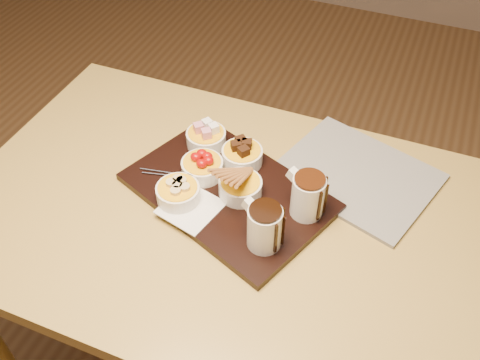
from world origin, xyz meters
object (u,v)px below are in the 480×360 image
at_px(dining_table, 219,235).
at_px(pitcher_dark_chocolate, 265,228).
at_px(pitcher_milk_chocolate, 308,197).
at_px(serving_board, 228,192).
at_px(newspaper, 356,175).
at_px(bowl_strawberries, 202,168).

distance_m(dining_table, pitcher_dark_chocolate, 0.23).
relative_size(dining_table, pitcher_milk_chocolate, 11.96).
relative_size(serving_board, pitcher_milk_chocolate, 4.58).
xyz_separation_m(pitcher_dark_chocolate, newspaper, (0.13, 0.29, -0.06)).
distance_m(dining_table, newspaper, 0.36).
height_order(dining_table, bowl_strawberries, bowl_strawberries).
xyz_separation_m(dining_table, pitcher_milk_chocolate, (0.19, 0.05, 0.17)).
bearing_deg(pitcher_milk_chocolate, pitcher_dark_chocolate, -94.40).
distance_m(pitcher_dark_chocolate, pitcher_milk_chocolate, 0.13).
distance_m(pitcher_dark_chocolate, newspaper, 0.32).
bearing_deg(serving_board, dining_table, -75.67).
bearing_deg(newspaper, serving_board, -129.35).
height_order(serving_board, bowl_strawberries, bowl_strawberries).
bearing_deg(dining_table, bowl_strawberries, 133.77).
height_order(dining_table, pitcher_dark_chocolate, pitcher_dark_chocolate).
relative_size(dining_table, pitcher_dark_chocolate, 11.96).
bearing_deg(pitcher_dark_chocolate, dining_table, 175.33).
distance_m(serving_board, pitcher_dark_chocolate, 0.19).
xyz_separation_m(serving_board, bowl_strawberries, (-0.08, 0.02, 0.03)).
bearing_deg(pitcher_dark_chocolate, newspaper, 86.48).
height_order(bowl_strawberries, pitcher_milk_chocolate, pitcher_milk_chocolate).
distance_m(bowl_strawberries, pitcher_milk_chocolate, 0.27).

